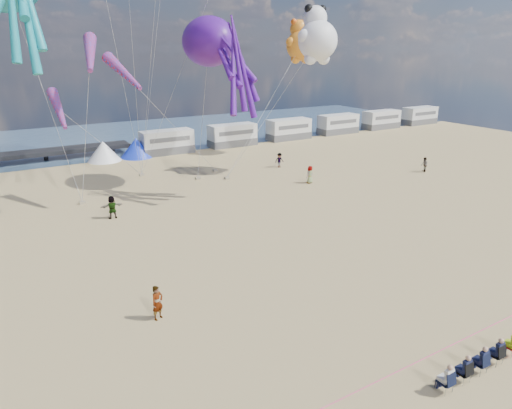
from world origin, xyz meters
name	(u,v)px	position (x,y,z in m)	size (l,w,h in m)	color
ground	(333,311)	(0.00, 0.00, 0.00)	(120.00, 120.00, 0.00)	tan
water	(94,139)	(0.00, 55.00, 0.02)	(120.00, 120.00, 0.00)	#38516B
motorhome_0	(167,142)	(6.00, 40.00, 1.50)	(6.60, 2.50, 3.00)	silver
motorhome_1	(232,135)	(15.50, 40.00, 1.50)	(6.60, 2.50, 3.00)	silver
motorhome_2	(289,129)	(25.00, 40.00, 1.50)	(6.60, 2.50, 3.00)	silver
motorhome_3	(338,124)	(34.50, 40.00, 1.50)	(6.60, 2.50, 3.00)	silver
motorhome_4	(381,120)	(44.00, 40.00, 1.50)	(6.60, 2.50, 3.00)	silver
motorhome_5	(420,116)	(53.50, 40.00, 1.50)	(6.60, 2.50, 3.00)	silver
tent_white	(104,151)	(-2.00, 40.00, 1.20)	(4.00, 4.00, 2.40)	white
tent_blue	(136,148)	(2.00, 40.00, 1.20)	(4.00, 4.00, 2.40)	#1933CC
spectator_row	(481,359)	(2.16, -6.73, 0.65)	(6.10, 0.90, 1.30)	black
rope_line	(410,365)	(0.00, -5.00, 0.02)	(0.03, 0.03, 34.00)	#F2338C
standing_person	(157,303)	(-7.97, 3.98, 0.91)	(0.66, 0.43, 1.81)	tan
beachgoer_0	(310,175)	(13.39, 19.59, 0.88)	(0.64, 0.42, 1.76)	#7F6659
beachgoer_1	(424,165)	(26.80, 16.66, 0.81)	(0.79, 0.51, 1.61)	#7F6659
beachgoer_2	(279,160)	(14.37, 26.56, 0.82)	(0.80, 0.62, 1.65)	#7F6659
beachgoer_4	(112,207)	(-6.22, 19.62, 0.93)	(1.09, 0.45, 1.86)	#7F6659
sandbag_a	(82,203)	(-7.60, 24.55, 0.11)	(0.50, 0.35, 0.22)	gray
sandbag_b	(198,178)	(4.32, 26.74, 0.11)	(0.50, 0.35, 0.22)	gray
sandbag_c	(227,178)	(6.94, 25.22, 0.11)	(0.50, 0.35, 0.22)	gray
sandbag_d	(215,170)	(7.30, 28.71, 0.11)	(0.50, 0.35, 0.22)	gray
sandbag_e	(142,175)	(-0.30, 30.92, 0.11)	(0.50, 0.35, 0.22)	gray
kite_octopus_purple	(209,42)	(5.00, 24.50, 13.43)	(4.09, 9.54, 10.90)	#4E138E
kite_panda	(318,41)	(16.20, 22.80, 13.58)	(4.78, 4.50, 6.74)	white
kite_teddy_orange	(301,46)	(20.33, 31.23, 13.17)	(4.28, 4.03, 6.04)	orange
windsock_left	(90,53)	(-5.75, 23.58, 12.48)	(1.10, 6.83, 6.83)	red
windsock_mid	(123,72)	(-3.62, 22.30, 11.04)	(1.00, 5.25, 5.25)	red
windsock_right	(58,109)	(-8.55, 24.11, 8.27)	(0.90, 5.02, 5.02)	red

